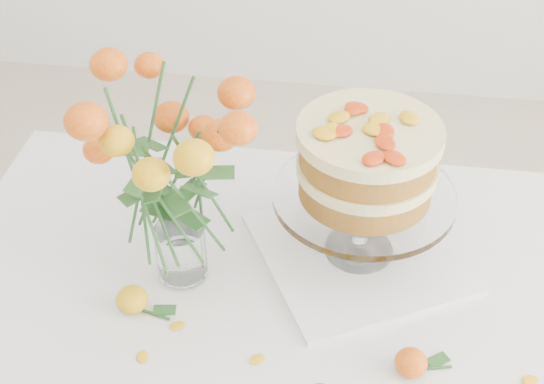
% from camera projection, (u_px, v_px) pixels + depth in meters
% --- Properties ---
extents(table, '(1.43, 0.93, 0.76)m').
position_uv_depth(table, '(335.00, 352.00, 1.30)').
color(table, tan).
rests_on(table, ground).
extents(napkin, '(0.45, 0.45, 0.01)m').
position_uv_depth(napkin, '(358.00, 253.00, 1.37)').
color(napkin, white).
rests_on(napkin, table).
extents(cake_stand, '(0.31, 0.31, 0.28)m').
position_uv_depth(cake_stand, '(367.00, 168.00, 1.25)').
color(cake_stand, white).
rests_on(cake_stand, napkin).
extents(rose_vase, '(0.37, 0.37, 0.43)m').
position_uv_depth(rose_vase, '(172.00, 159.00, 1.18)').
color(rose_vase, white).
rests_on(rose_vase, table).
extents(loose_rose_near, '(0.09, 0.05, 0.05)m').
position_uv_depth(loose_rose_near, '(132.00, 300.00, 1.26)').
color(loose_rose_near, yellow).
rests_on(loose_rose_near, table).
extents(loose_rose_far, '(0.09, 0.05, 0.04)m').
position_uv_depth(loose_rose_far, '(411.00, 363.00, 1.16)').
color(loose_rose_far, red).
rests_on(loose_rose_far, table).
extents(stray_petal_a, '(0.03, 0.02, 0.00)m').
position_uv_depth(stray_petal_a, '(257.00, 360.00, 1.19)').
color(stray_petal_a, '#F4B00F').
rests_on(stray_petal_a, table).
extents(stray_petal_d, '(0.03, 0.02, 0.00)m').
position_uv_depth(stray_petal_d, '(178.00, 326.00, 1.24)').
color(stray_petal_d, '#F4B00F').
rests_on(stray_petal_d, table).
extents(stray_petal_e, '(0.03, 0.02, 0.00)m').
position_uv_depth(stray_petal_e, '(142.00, 357.00, 1.19)').
color(stray_petal_e, '#F4B00F').
rests_on(stray_petal_e, table).
extents(stray_petal_f, '(0.03, 0.02, 0.00)m').
position_uv_depth(stray_petal_f, '(530.00, 380.00, 1.16)').
color(stray_petal_f, '#F4B00F').
rests_on(stray_petal_f, table).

